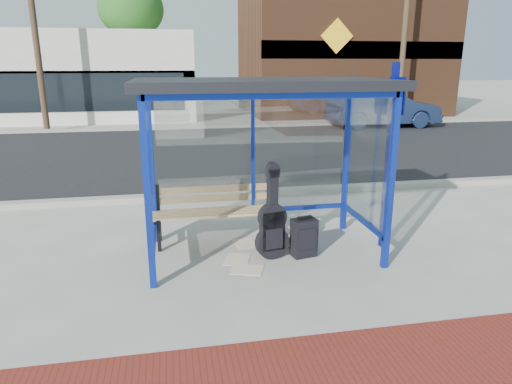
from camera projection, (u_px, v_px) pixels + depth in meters
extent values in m
plane|color=#B2ADA0|center=(262.00, 253.00, 6.51)|extent=(120.00, 120.00, 0.00)
cube|color=maroon|center=(320.00, 368.00, 4.05)|extent=(60.00, 1.00, 0.01)
cube|color=gray|center=(234.00, 194.00, 9.24)|extent=(60.00, 0.25, 0.12)
cube|color=black|center=(211.00, 151.00, 14.07)|extent=(60.00, 10.00, 0.00)
cube|color=gray|center=(199.00, 127.00, 18.88)|extent=(60.00, 0.25, 0.12)
cube|color=#B2ADA0|center=(197.00, 123.00, 20.69)|extent=(60.00, 4.00, 0.01)
cube|color=#0E269E|center=(148.00, 196.00, 5.22)|extent=(0.08, 0.08, 2.30)
cube|color=#0E269E|center=(391.00, 184.00, 5.76)|extent=(0.08, 0.08, 2.30)
cube|color=#0E269E|center=(152.00, 168.00, 6.64)|extent=(0.08, 0.08, 2.30)
cube|color=#0E269E|center=(346.00, 160.00, 7.18)|extent=(0.08, 0.08, 2.30)
cube|color=#0E269E|center=(253.00, 89.00, 6.61)|extent=(3.00, 0.08, 0.08)
cube|color=#0E269E|center=(276.00, 96.00, 5.19)|extent=(3.00, 0.08, 0.08)
cube|color=#0E269E|center=(144.00, 93.00, 5.63)|extent=(0.08, 1.50, 0.08)
cube|color=#0E269E|center=(371.00, 90.00, 6.16)|extent=(0.08, 1.50, 0.08)
cube|color=#0E269E|center=(253.00, 210.00, 7.11)|extent=(3.00, 0.08, 0.06)
cube|color=#0E269E|center=(153.00, 234.00, 6.14)|extent=(0.08, 1.50, 0.06)
cube|color=#0E269E|center=(363.00, 220.00, 6.67)|extent=(0.08, 1.50, 0.06)
cube|color=#0E269E|center=(253.00, 151.00, 6.85)|extent=(0.05, 0.05, 1.90)
cube|color=silver|center=(253.00, 153.00, 6.86)|extent=(2.84, 0.01, 1.82)
cube|color=silver|center=(149.00, 168.00, 5.89)|extent=(0.02, 1.34, 1.82)
cube|color=silver|center=(367.00, 159.00, 6.42)|extent=(0.02, 1.34, 1.82)
cube|color=black|center=(263.00, 84.00, 5.87)|extent=(3.30, 1.80, 0.12)
cube|color=#59331E|center=(340.00, 52.00, 24.56)|extent=(10.00, 7.00, 6.40)
cube|color=black|center=(366.00, 50.00, 21.30)|extent=(10.00, 0.10, 0.80)
cube|color=yellow|center=(337.00, 36.00, 20.77)|extent=(1.56, 0.06, 1.56)
cylinder|color=#4C3826|center=(135.00, 65.00, 26.09)|extent=(0.36, 0.36, 5.00)
ellipsoid|color=#1E5117|center=(131.00, 9.00, 25.27)|extent=(3.60, 3.60, 3.06)
cylinder|color=#4C3826|center=(387.00, 65.00, 28.86)|extent=(0.36, 0.36, 5.00)
ellipsoid|color=#1E5117|center=(390.00, 14.00, 28.04)|extent=(3.60, 3.60, 3.06)
cylinder|color=#4C3826|center=(34.00, 24.00, 17.01)|extent=(0.24, 0.24, 8.00)
cylinder|color=#4C3826|center=(405.00, 30.00, 19.70)|extent=(0.24, 0.24, 8.00)
cube|color=black|center=(159.00, 236.00, 6.52)|extent=(0.05, 0.05, 0.47)
cube|color=black|center=(159.00, 213.00, 6.85)|extent=(0.05, 0.05, 0.89)
cube|color=black|center=(159.00, 231.00, 6.71)|extent=(0.05, 0.43, 0.05)
cube|color=black|center=(274.00, 228.00, 6.81)|extent=(0.05, 0.05, 0.47)
cube|color=black|center=(268.00, 207.00, 7.14)|extent=(0.05, 0.05, 0.89)
cube|color=black|center=(271.00, 224.00, 7.01)|extent=(0.05, 0.43, 0.05)
cube|color=tan|center=(217.00, 216.00, 6.63)|extent=(1.89, 0.10, 0.04)
cube|color=tan|center=(216.00, 214.00, 6.74)|extent=(1.89, 0.10, 0.04)
cube|color=tan|center=(215.00, 211.00, 6.85)|extent=(1.89, 0.10, 0.04)
cube|color=tan|center=(215.00, 209.00, 6.96)|extent=(1.89, 0.10, 0.04)
cube|color=tan|center=(214.00, 198.00, 6.96)|extent=(1.89, 0.04, 0.11)
cube|color=tan|center=(214.00, 189.00, 6.92)|extent=(1.89, 0.04, 0.11)
cylinder|color=black|center=(272.00, 242.00, 6.30)|extent=(0.48, 0.22, 0.47)
cylinder|color=black|center=(272.00, 217.00, 6.20)|extent=(0.41, 0.21, 0.39)
cube|color=black|center=(272.00, 230.00, 6.25)|extent=(0.35, 0.19, 0.56)
cube|color=black|center=(273.00, 190.00, 6.09)|extent=(0.14, 0.13, 0.56)
cube|color=black|center=(273.00, 173.00, 6.03)|extent=(0.19, 0.14, 0.11)
cube|color=black|center=(304.00, 237.00, 6.35)|extent=(0.38, 0.28, 0.53)
cylinder|color=black|center=(295.00, 256.00, 6.37)|extent=(0.09, 0.20, 0.05)
cylinder|color=black|center=(311.00, 253.00, 6.46)|extent=(0.09, 0.20, 0.05)
cube|color=black|center=(305.00, 217.00, 6.27)|extent=(0.22, 0.08, 0.04)
cube|color=black|center=(308.00, 239.00, 6.24)|extent=(0.27, 0.07, 0.29)
ellipsoid|color=#32301B|center=(306.00, 241.00, 6.54)|extent=(0.29, 0.22, 0.31)
ellipsoid|color=#32301B|center=(307.00, 247.00, 6.46)|extent=(0.17, 0.12, 0.16)
cube|color=#32301B|center=(306.00, 231.00, 6.51)|extent=(0.09, 0.05, 0.03)
cube|color=navy|center=(389.00, 159.00, 6.42)|extent=(0.09, 0.09, 2.63)
cube|color=navy|center=(397.00, 95.00, 6.20)|extent=(0.09, 0.33, 0.49)
cube|color=white|center=(237.00, 259.00, 6.30)|extent=(0.44, 0.49, 0.01)
cube|color=white|center=(247.00, 270.00, 5.99)|extent=(0.49, 0.44, 0.01)
cube|color=white|center=(246.00, 243.00, 6.86)|extent=(0.38, 0.45, 0.01)
imported|color=#1A2749|center=(383.00, 109.00, 19.11)|extent=(4.65, 1.64, 1.53)
cylinder|color=red|center=(419.00, 114.00, 21.65)|extent=(0.19, 0.19, 0.58)
sphere|color=red|center=(420.00, 107.00, 21.56)|extent=(0.21, 0.21, 0.21)
cylinder|color=red|center=(420.00, 112.00, 21.62)|extent=(0.32, 0.13, 0.10)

